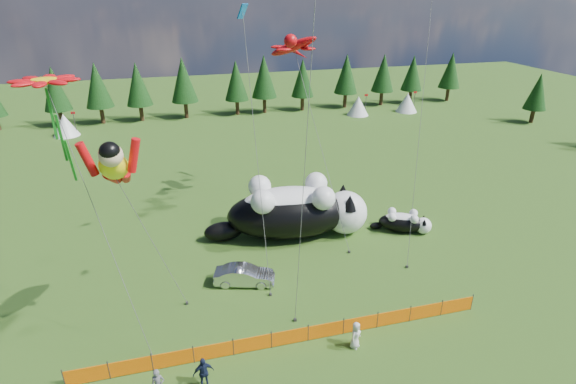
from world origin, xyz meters
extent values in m
plane|color=#143409|center=(0.00, 0.00, 0.00)|extent=(160.00, 160.00, 0.00)
cylinder|color=#262626|center=(-11.00, -3.00, 0.55)|extent=(0.06, 0.06, 1.10)
cylinder|color=#262626|center=(-9.00, -3.00, 0.55)|extent=(0.06, 0.06, 1.10)
cylinder|color=#262626|center=(-7.00, -3.00, 0.55)|extent=(0.06, 0.06, 1.10)
cylinder|color=#262626|center=(-5.00, -3.00, 0.55)|extent=(0.06, 0.06, 1.10)
cylinder|color=#262626|center=(-3.00, -3.00, 0.55)|extent=(0.06, 0.06, 1.10)
cylinder|color=#262626|center=(-1.00, -3.00, 0.55)|extent=(0.06, 0.06, 1.10)
cylinder|color=#262626|center=(1.00, -3.00, 0.55)|extent=(0.06, 0.06, 1.10)
cylinder|color=#262626|center=(3.00, -3.00, 0.55)|extent=(0.06, 0.06, 1.10)
cylinder|color=#262626|center=(5.00, -3.00, 0.55)|extent=(0.06, 0.06, 1.10)
cylinder|color=#262626|center=(7.00, -3.00, 0.55)|extent=(0.06, 0.06, 1.10)
cylinder|color=#262626|center=(9.00, -3.00, 0.55)|extent=(0.06, 0.06, 1.10)
cylinder|color=#262626|center=(11.00, -3.00, 0.55)|extent=(0.06, 0.06, 1.10)
cube|color=#F86805|center=(-10.00, -3.00, 0.50)|extent=(2.00, 0.04, 0.90)
cube|color=#F86805|center=(-8.00, -3.00, 0.50)|extent=(2.00, 0.04, 0.90)
cube|color=#F86805|center=(-6.00, -3.00, 0.50)|extent=(2.00, 0.04, 0.90)
cube|color=#F86805|center=(-4.00, -3.00, 0.50)|extent=(2.00, 0.04, 0.90)
cube|color=#F86805|center=(-2.00, -3.00, 0.50)|extent=(2.00, 0.04, 0.90)
cube|color=#F86805|center=(0.00, -3.00, 0.50)|extent=(2.00, 0.04, 0.90)
cube|color=#F86805|center=(2.00, -3.00, 0.50)|extent=(2.00, 0.04, 0.90)
cube|color=#F86805|center=(4.00, -3.00, 0.50)|extent=(2.00, 0.04, 0.90)
cube|color=#F86805|center=(6.00, -3.00, 0.50)|extent=(2.00, 0.04, 0.90)
cube|color=#F86805|center=(8.00, -3.00, 0.50)|extent=(2.00, 0.04, 0.90)
cube|color=#F86805|center=(10.00, -3.00, 0.50)|extent=(2.00, 0.04, 0.90)
ellipsoid|color=black|center=(2.95, 8.18, 1.86)|extent=(9.73, 5.39, 3.71)
ellipsoid|color=white|center=(2.95, 8.18, 2.78)|extent=(7.33, 3.90, 2.27)
sphere|color=white|center=(7.25, 7.67, 1.65)|extent=(3.30, 3.30, 3.30)
sphere|color=#CD4F56|center=(8.64, 7.50, 1.65)|extent=(0.46, 0.46, 0.46)
ellipsoid|color=black|center=(-1.97, 8.76, 0.72)|extent=(3.04, 1.77, 1.44)
cone|color=black|center=(7.13, 6.68, 2.97)|extent=(1.15, 1.15, 1.15)
cone|color=black|center=(7.36, 8.65, 2.97)|extent=(1.15, 1.15, 1.15)
sphere|color=white|center=(5.36, 9.24, 3.61)|extent=(1.73, 1.73, 1.73)
sphere|color=white|center=(5.04, 6.58, 3.61)|extent=(1.73, 1.73, 1.73)
sphere|color=white|center=(1.06, 9.75, 3.61)|extent=(1.73, 1.73, 1.73)
sphere|color=white|center=(0.74, 7.09, 3.61)|extent=(1.73, 1.73, 1.73)
ellipsoid|color=black|center=(11.52, 6.60, 0.70)|extent=(3.88, 3.00, 1.40)
ellipsoid|color=white|center=(11.52, 6.60, 1.05)|extent=(2.90, 2.20, 0.86)
sphere|color=white|center=(13.00, 5.89, 0.62)|extent=(1.25, 1.25, 1.25)
sphere|color=#CD4F56|center=(13.48, 5.66, 0.62)|extent=(0.17, 0.17, 0.17)
ellipsoid|color=black|center=(9.83, 7.42, 0.27)|extent=(1.22, 0.97, 0.55)
cone|color=black|center=(12.84, 5.56, 1.12)|extent=(0.44, 0.44, 0.44)
cone|color=black|center=(13.16, 6.23, 1.12)|extent=(0.44, 0.44, 0.44)
sphere|color=white|center=(12.51, 6.69, 1.37)|extent=(0.66, 0.66, 0.66)
sphere|color=white|center=(12.07, 5.77, 1.37)|extent=(0.66, 0.66, 0.66)
sphere|color=white|center=(11.04, 7.40, 1.37)|extent=(0.66, 0.66, 0.66)
sphere|color=white|center=(10.60, 6.48, 1.37)|extent=(0.66, 0.66, 0.66)
imported|color=silver|center=(-1.40, 2.91, 0.63)|extent=(4.03, 2.33, 1.25)
imported|color=#141D39|center=(-4.63, -4.64, 0.86)|extent=(1.08, 0.68, 1.71)
imported|color=silver|center=(3.26, -4.05, 0.78)|extent=(0.90, 0.87, 1.56)
cylinder|color=#595959|center=(-6.33, 0.75, 5.01)|extent=(0.03, 0.03, 10.24)
cube|color=#262626|center=(-5.09, 1.79, 0.08)|extent=(0.15, 0.15, 0.16)
cylinder|color=#595959|center=(5.56, 9.13, 6.67)|extent=(0.03, 0.03, 15.93)
cube|color=#262626|center=(6.43, 4.64, 0.08)|extent=(0.15, 0.15, 0.16)
cylinder|color=#595959|center=(-8.53, -0.43, 6.84)|extent=(0.03, 0.03, 14.16)
cube|color=#262626|center=(-7.02, -2.21, 0.08)|extent=(0.15, 0.15, 0.16)
cube|color=#167D1C|center=(-10.04, 1.35, 10.84)|extent=(0.21, 0.21, 4.72)
cylinder|color=#595959|center=(-0.23, 3.54, 8.11)|extent=(0.03, 0.03, 16.54)
cube|color=#262626|center=(-0.08, 1.30, 0.08)|extent=(0.15, 0.15, 0.16)
cylinder|color=#595959|center=(11.58, 5.98, 12.01)|extent=(0.03, 0.03, 25.42)
cube|color=#262626|center=(9.51, 1.89, 0.08)|extent=(0.15, 0.15, 0.16)
cylinder|color=#595959|center=(1.05, -1.60, 8.68)|extent=(0.03, 0.03, 17.08)
cube|color=#262626|center=(0.76, -1.31, 0.08)|extent=(0.15, 0.15, 0.16)
camera|label=1|loc=(-4.79, -20.69, 17.23)|focal=28.00mm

